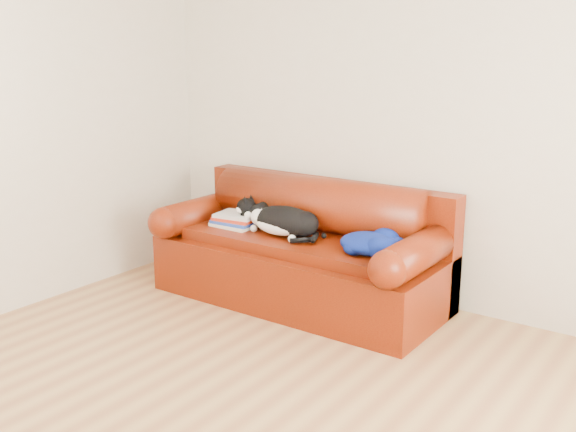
% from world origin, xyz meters
% --- Properties ---
extents(ground, '(4.50, 4.50, 0.00)m').
position_xyz_m(ground, '(0.00, 0.00, 0.00)').
color(ground, brown).
rests_on(ground, ground).
extents(room_shell, '(4.52, 4.02, 2.61)m').
position_xyz_m(room_shell, '(0.12, 0.02, 1.67)').
color(room_shell, beige).
rests_on(room_shell, ground).
extents(sofa_base, '(2.10, 0.90, 0.50)m').
position_xyz_m(sofa_base, '(-0.71, 1.49, 0.24)').
color(sofa_base, '#3C0902').
rests_on(sofa_base, ground).
extents(sofa_back, '(2.10, 1.01, 0.88)m').
position_xyz_m(sofa_back, '(-0.71, 1.74, 0.54)').
color(sofa_back, '#3C0902').
rests_on(sofa_back, ground).
extents(book_stack, '(0.34, 0.27, 0.10)m').
position_xyz_m(book_stack, '(-1.23, 1.43, 0.55)').
color(book_stack, '#F0E7CF').
rests_on(book_stack, sofa_base).
extents(cat, '(0.73, 0.29, 0.27)m').
position_xyz_m(cat, '(-0.80, 1.42, 0.60)').
color(cat, black).
rests_on(cat, sofa_base).
extents(blanket, '(0.50, 0.45, 0.15)m').
position_xyz_m(blanket, '(-0.08, 1.43, 0.57)').
color(blanket, '#07024A').
rests_on(blanket, sofa_base).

